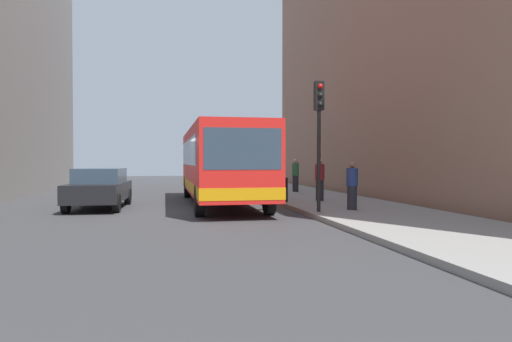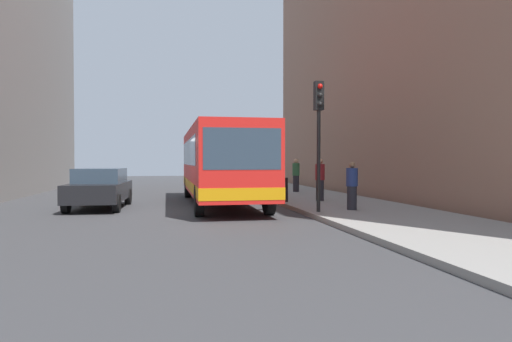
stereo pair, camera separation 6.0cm
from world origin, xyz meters
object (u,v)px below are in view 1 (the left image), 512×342
(pedestrian_mid_sidewalk, at_px, (320,180))
(bus, at_px, (220,162))
(bollard_mid, at_px, (269,186))
(pedestrian_far_sidewalk, at_px, (295,175))
(bollard_near, at_px, (286,190))
(traffic_light, at_px, (319,121))
(bollard_far, at_px, (257,183))
(car_beside_bus, at_px, (100,187))
(pedestrian_near_signal, at_px, (352,186))
(bollard_farthest, at_px, (247,180))

(pedestrian_mid_sidewalk, bearing_deg, bus, -117.68)
(bollard_mid, bearing_deg, pedestrian_far_sidewalk, 53.33)
(bollard_near, distance_m, pedestrian_mid_sidewalk, 1.53)
(traffic_light, bearing_deg, bollard_far, 90.58)
(bus, height_order, car_beside_bus, bus)
(pedestrian_far_sidewalk, bearing_deg, bus, 177.35)
(bollard_near, xyz_separation_m, pedestrian_near_signal, (1.38, -3.24, 0.31))
(bollard_far, height_order, pedestrian_far_sidewalk, pedestrian_far_sidewalk)
(pedestrian_near_signal, bearing_deg, pedestrian_far_sidewalk, -15.24)
(pedestrian_near_signal, relative_size, pedestrian_far_sidewalk, 0.92)
(car_beside_bus, height_order, bollard_mid, car_beside_bus)
(car_beside_bus, xyz_separation_m, pedestrian_far_sidewalk, (9.04, 5.52, 0.23))
(bollard_far, distance_m, pedestrian_near_signal, 9.52)
(bus, xyz_separation_m, pedestrian_mid_sidewalk, (3.96, -0.80, -0.72))
(car_beside_bus, xyz_separation_m, pedestrian_mid_sidewalk, (8.50, 0.01, 0.22))
(bollard_farthest, xyz_separation_m, pedestrian_mid_sidewalk, (1.46, -8.98, 0.38))
(bollard_far, relative_size, bollard_farthest, 1.00)
(traffic_light, height_order, pedestrian_far_sidewalk, traffic_light)
(traffic_light, relative_size, pedestrian_far_sidewalk, 2.37)
(bus, bearing_deg, bollard_far, -116.47)
(car_beside_bus, height_order, pedestrian_near_signal, pedestrian_near_signal)
(traffic_light, distance_m, pedestrian_mid_sidewalk, 4.59)
(bollard_farthest, height_order, pedestrian_near_signal, pedestrian_near_signal)
(bollard_mid, height_order, bollard_farthest, same)
(car_beside_bus, height_order, traffic_light, traffic_light)
(pedestrian_mid_sidewalk, distance_m, pedestrian_far_sidewalk, 5.53)
(bus, height_order, bollard_farthest, bus)
(bollard_near, relative_size, bollard_farthest, 1.00)
(traffic_light, relative_size, bollard_mid, 4.32)
(bollard_far, bearing_deg, traffic_light, -89.42)
(bollard_far, xyz_separation_m, pedestrian_near_signal, (1.38, -9.41, 0.31))
(pedestrian_mid_sidewalk, relative_size, pedestrian_far_sidewalk, 0.99)
(bollard_far, height_order, pedestrian_near_signal, pedestrian_near_signal)
(traffic_light, relative_size, pedestrian_mid_sidewalk, 2.40)
(pedestrian_far_sidewalk, bearing_deg, bollard_farthest, 71.08)
(bollard_mid, distance_m, pedestrian_far_sidewalk, 3.38)
(bollard_far, bearing_deg, bollard_mid, -90.00)
(bollard_near, height_order, pedestrian_mid_sidewalk, pedestrian_mid_sidewalk)
(bollard_near, bearing_deg, pedestrian_near_signal, -67.03)
(bollard_mid, height_order, pedestrian_far_sidewalk, pedestrian_far_sidewalk)
(bollard_far, relative_size, pedestrian_mid_sidewalk, 0.56)
(traffic_light, distance_m, bollard_far, 10.09)
(pedestrian_mid_sidewalk, xyz_separation_m, pedestrian_far_sidewalk, (0.54, 5.51, 0.01))
(traffic_light, bearing_deg, pedestrian_far_sidewalk, 78.56)
(bus, distance_m, bollard_far, 5.78)
(car_beside_bus, bearing_deg, traffic_light, 153.77)
(bollard_far, bearing_deg, pedestrian_mid_sidewalk, -76.10)
(bus, bearing_deg, bollard_farthest, -107.33)
(car_beside_bus, bearing_deg, pedestrian_mid_sidewalk, -177.56)
(bus, distance_m, bollard_near, 2.93)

